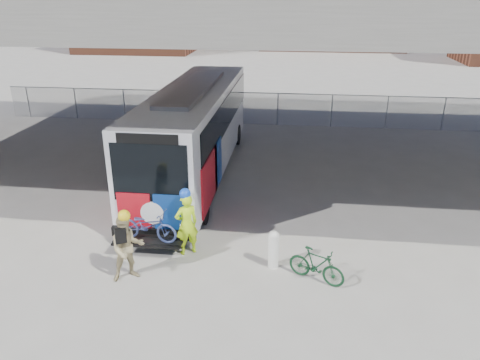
% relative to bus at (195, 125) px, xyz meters
% --- Properties ---
extents(ground, '(160.00, 160.00, 0.00)m').
position_rel_bus_xyz_m(ground, '(2.00, -3.96, -2.11)').
color(ground, '#9E9991').
rests_on(ground, ground).
extents(bus, '(2.67, 13.00, 3.69)m').
position_rel_bus_xyz_m(bus, '(0.00, 0.00, 0.00)').
color(bus, silver).
rests_on(bus, ground).
extents(overpass, '(40.00, 16.00, 7.95)m').
position_rel_bus_xyz_m(overpass, '(2.00, 0.04, 4.44)').
color(overpass, '#605E59').
rests_on(overpass, ground).
extents(chainlink_fence, '(30.00, 0.06, 30.00)m').
position_rel_bus_xyz_m(chainlink_fence, '(2.00, 8.04, -0.68)').
color(chainlink_fence, gray).
rests_on(chainlink_fence, ground).
extents(brick_buildings, '(54.00, 22.00, 12.00)m').
position_rel_bus_xyz_m(brick_buildings, '(3.23, 44.26, 3.31)').
color(brick_buildings, brown).
rests_on(brick_buildings, ground).
extents(bollard, '(0.29, 0.29, 1.12)m').
position_rel_bus_xyz_m(bollard, '(3.62, -6.77, -1.51)').
color(bollard, beige).
rests_on(bollard, ground).
extents(cyclist_hivis, '(0.82, 0.75, 2.05)m').
position_rel_bus_xyz_m(cyclist_hivis, '(1.08, -6.32, -1.12)').
color(cyclist_hivis, '#C8FF1A').
rests_on(cyclist_hivis, ground).
extents(cyclist_tan, '(1.12, 1.05, 2.02)m').
position_rel_bus_xyz_m(cyclist_tan, '(-0.16, -7.80, -1.16)').
color(cyclist_tan, tan).
rests_on(cyclist_tan, ground).
extents(bike_parked, '(1.61, 1.10, 0.95)m').
position_rel_bus_xyz_m(bike_parked, '(4.78, -7.31, -1.63)').
color(bike_parked, '#12391F').
rests_on(bike_parked, ground).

